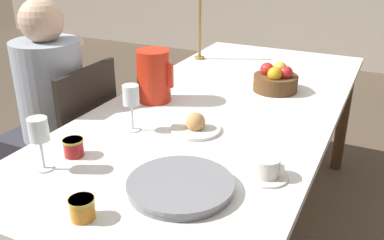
{
  "coord_description": "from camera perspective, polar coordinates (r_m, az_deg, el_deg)",
  "views": [
    {
      "loc": [
        0.64,
        -1.65,
        1.44
      ],
      "look_at": [
        0.0,
        -0.32,
        0.8
      ],
      "focal_mm": 40.0,
      "sensor_mm": 36.0,
      "label": 1
    }
  ],
  "objects": [
    {
      "name": "chair_person_side",
      "position": [
        2.14,
        -15.63,
        -3.65
      ],
      "size": [
        0.42,
        0.42,
        0.91
      ],
      "rotation": [
        0.0,
        0.0,
        1.57
      ],
      "color": "black",
      "rests_on": "ground_plane"
    },
    {
      "name": "teacup_near_person",
      "position": [
        1.35,
        9.89,
        -6.46
      ],
      "size": [
        0.14,
        0.14,
        0.07
      ],
      "color": "silver",
      "rests_on": "dining_table"
    },
    {
      "name": "candlestick_tall",
      "position": [
        2.56,
        1.01,
        11.71
      ],
      "size": [
        0.06,
        0.06,
        0.41
      ],
      "color": "olive",
      "rests_on": "dining_table"
    },
    {
      "name": "wine_glass_water",
      "position": [
        1.61,
        -8.14,
        2.99
      ],
      "size": [
        0.06,
        0.06,
        0.18
      ],
      "color": "white",
      "rests_on": "dining_table"
    },
    {
      "name": "jam_jar_red",
      "position": [
        1.18,
        -14.44,
        -11.22
      ],
      "size": [
        0.07,
        0.07,
        0.06
      ],
      "color": "#C67A1E",
      "rests_on": "dining_table"
    },
    {
      "name": "person_seated",
      "position": [
        2.08,
        -18.65,
        1.94
      ],
      "size": [
        0.39,
        0.41,
        1.2
      ],
      "rotation": [
        0.0,
        0.0,
        1.57
      ],
      "color": "#33333D",
      "rests_on": "ground_plane"
    },
    {
      "name": "serving_tray",
      "position": [
        1.27,
        -1.55,
        -8.75
      ],
      "size": [
        0.32,
        0.32,
        0.03
      ],
      "color": "gray",
      "rests_on": "dining_table"
    },
    {
      "name": "ground_plane",
      "position": [
        2.28,
        3.66,
        -15.57
      ],
      "size": [
        20.0,
        20.0,
        0.0
      ],
      "primitive_type": "plane",
      "color": "brown"
    },
    {
      "name": "red_pitcher",
      "position": [
        1.91,
        -5.12,
        5.91
      ],
      "size": [
        0.17,
        0.15,
        0.23
      ],
      "color": "red",
      "rests_on": "dining_table"
    },
    {
      "name": "bread_plate",
      "position": [
        1.63,
        0.46,
        -0.77
      ],
      "size": [
        0.19,
        0.19,
        0.08
      ],
      "color": "silver",
      "rests_on": "dining_table"
    },
    {
      "name": "wine_glass_juice",
      "position": [
        1.41,
        -19.76,
        -1.62
      ],
      "size": [
        0.06,
        0.06,
        0.18
      ],
      "color": "white",
      "rests_on": "dining_table"
    },
    {
      "name": "jam_jar_amber",
      "position": [
        1.5,
        -15.52,
        -3.44
      ],
      "size": [
        0.07,
        0.07,
        0.06
      ],
      "color": "#A81E1E",
      "rests_on": "dining_table"
    },
    {
      "name": "fruit_bowl",
      "position": [
        2.09,
        11.11,
        5.28
      ],
      "size": [
        0.21,
        0.21,
        0.13
      ],
      "color": "brown",
      "rests_on": "dining_table"
    },
    {
      "name": "dining_table",
      "position": [
        1.93,
        4.16,
        -0.17
      ],
      "size": [
        0.96,
        2.15,
        0.75
      ],
      "color": "white",
      "rests_on": "ground_plane"
    }
  ]
}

